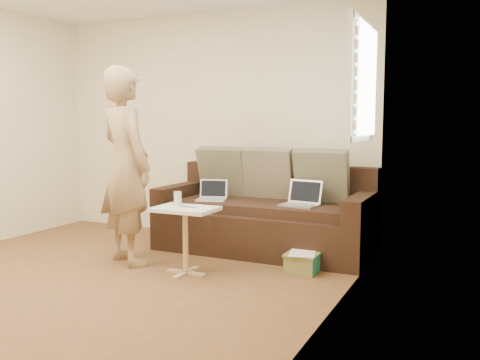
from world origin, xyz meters
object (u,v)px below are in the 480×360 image
at_px(side_table, 185,241).
at_px(laptop_white, 211,200).
at_px(sofa, 264,211).
at_px(laptop_silver, 299,206).
at_px(drinking_glass, 178,198).
at_px(striped_box, 303,262).
at_px(person, 126,166).

bearing_deg(side_table, laptop_white, 104.13).
relative_size(sofa, laptop_silver, 6.19).
bearing_deg(drinking_glass, sofa, 65.42).
bearing_deg(striped_box, side_table, -152.36).
relative_size(person, drinking_glass, 15.49).
bearing_deg(sofa, laptop_white, -163.86).
height_order(sofa, laptop_white, sofa).
height_order(laptop_white, striped_box, laptop_white).
bearing_deg(person, side_table, -161.58).
height_order(sofa, person, person).
bearing_deg(laptop_silver, striped_box, -59.02).
height_order(sofa, striped_box, sofa).
bearing_deg(laptop_silver, sofa, 171.87).
xyz_separation_m(laptop_silver, side_table, (-0.73, -0.94, -0.22)).
bearing_deg(striped_box, person, -166.14).
height_order(drinking_glass, striped_box, drinking_glass).
distance_m(drinking_glass, striped_box, 1.26).
relative_size(laptop_silver, drinking_glass, 2.96).
bearing_deg(side_table, laptop_silver, 52.12).
bearing_deg(laptop_silver, side_table, -120.03).
bearing_deg(laptop_white, side_table, -93.07).
bearing_deg(person, drinking_glass, -153.96).
xyz_separation_m(laptop_white, drinking_glass, (0.10, -0.81, 0.14)).
xyz_separation_m(person, striped_box, (1.62, 0.40, -0.84)).
bearing_deg(side_table, sofa, 73.61).
relative_size(laptop_white, striped_box, 1.04).
bearing_deg(striped_box, sofa, 136.85).
xyz_separation_m(laptop_white, striped_box, (1.15, -0.42, -0.43)).
distance_m(laptop_silver, person, 1.71).
height_order(laptop_white, drinking_glass, drinking_glass).
xyz_separation_m(laptop_white, side_table, (0.23, -0.90, -0.22)).
distance_m(sofa, striped_box, 0.90).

